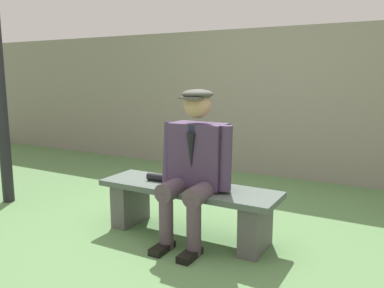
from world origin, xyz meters
TOP-DOWN VIEW (x-y plane):
  - ground_plane at (0.00, 0.00)m, footprint 30.00×30.00m
  - bench at (0.00, 0.00)m, footprint 1.52×0.45m
  - seated_man at (-0.10, 0.07)m, footprint 0.61×0.60m
  - rolled_magazine at (0.27, 0.00)m, footprint 0.25×0.08m
  - stadium_wall at (0.00, -2.38)m, footprint 12.00×0.24m

SIDE VIEW (x-z plane):
  - ground_plane at x=0.00m, z-range 0.00..0.00m
  - bench at x=0.00m, z-range 0.07..0.50m
  - rolled_magazine at x=0.27m, z-range 0.43..0.50m
  - seated_man at x=-0.10m, z-range 0.05..1.27m
  - stadium_wall at x=0.00m, z-range 0.00..1.92m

